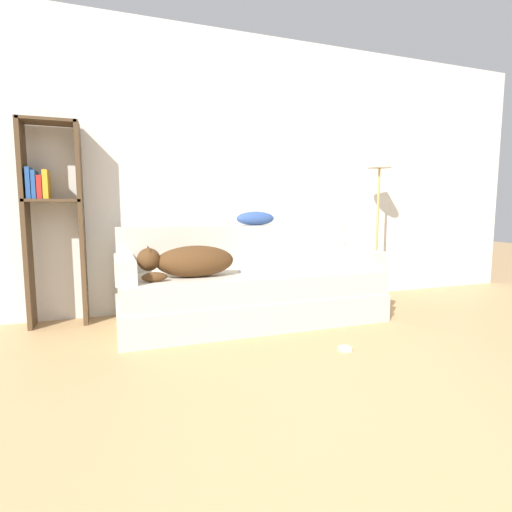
{
  "coord_description": "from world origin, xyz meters",
  "views": [
    {
      "loc": [
        -0.94,
        -0.9,
        0.99
      ],
      "look_at": [
        0.21,
        2.26,
        0.59
      ],
      "focal_mm": 28.0,
      "sensor_mm": 36.0,
      "label": 1
    }
  ],
  "objects_px": {
    "couch": "(252,297)",
    "laptop": "(260,272)",
    "dog": "(189,261)",
    "power_adapter": "(345,349)",
    "bookshelf": "(52,212)",
    "throw_pillow": "(255,218)",
    "floor_lamp": "(379,180)"
  },
  "relations": [
    {
      "from": "dog",
      "to": "throw_pillow",
      "type": "distance_m",
      "value": 0.93
    },
    {
      "from": "dog",
      "to": "couch",
      "type": "bearing_deg",
      "value": 9.05
    },
    {
      "from": "dog",
      "to": "floor_lamp",
      "type": "height_order",
      "value": "floor_lamp"
    },
    {
      "from": "floor_lamp",
      "to": "bookshelf",
      "type": "bearing_deg",
      "value": 176.49
    },
    {
      "from": "throw_pillow",
      "to": "bookshelf",
      "type": "bearing_deg",
      "value": 176.41
    },
    {
      "from": "couch",
      "to": "laptop",
      "type": "distance_m",
      "value": 0.25
    },
    {
      "from": "power_adapter",
      "to": "laptop",
      "type": "bearing_deg",
      "value": 110.07
    },
    {
      "from": "dog",
      "to": "laptop",
      "type": "height_order",
      "value": "dog"
    },
    {
      "from": "couch",
      "to": "dog",
      "type": "relative_size",
      "value": 2.95
    },
    {
      "from": "laptop",
      "to": "throw_pillow",
      "type": "distance_m",
      "value": 0.64
    },
    {
      "from": "couch",
      "to": "bookshelf",
      "type": "height_order",
      "value": "bookshelf"
    },
    {
      "from": "power_adapter",
      "to": "throw_pillow",
      "type": "bearing_deg",
      "value": 98.73
    },
    {
      "from": "throw_pillow",
      "to": "floor_lamp",
      "type": "bearing_deg",
      "value": -3.4
    },
    {
      "from": "couch",
      "to": "bookshelf",
      "type": "relative_size",
      "value": 1.33
    },
    {
      "from": "throw_pillow",
      "to": "power_adapter",
      "type": "bearing_deg",
      "value": -81.27
    },
    {
      "from": "dog",
      "to": "throw_pillow",
      "type": "xyz_separation_m",
      "value": [
        0.74,
        0.46,
        0.33
      ]
    },
    {
      "from": "floor_lamp",
      "to": "throw_pillow",
      "type": "bearing_deg",
      "value": 176.6
    },
    {
      "from": "dog",
      "to": "floor_lamp",
      "type": "bearing_deg",
      "value": 10.33
    },
    {
      "from": "couch",
      "to": "laptop",
      "type": "relative_size",
      "value": 6.64
    },
    {
      "from": "couch",
      "to": "floor_lamp",
      "type": "xyz_separation_m",
      "value": [
        1.52,
        0.29,
        1.07
      ]
    },
    {
      "from": "couch",
      "to": "power_adapter",
      "type": "xyz_separation_m",
      "value": [
        0.36,
        -0.93,
        -0.2
      ]
    },
    {
      "from": "dog",
      "to": "power_adapter",
      "type": "relative_size",
      "value": 11.56
    },
    {
      "from": "dog",
      "to": "bookshelf",
      "type": "xyz_separation_m",
      "value": [
        -1.04,
        0.57,
        0.39
      ]
    },
    {
      "from": "dog",
      "to": "laptop",
      "type": "bearing_deg",
      "value": 2.01
    },
    {
      "from": "couch",
      "to": "power_adapter",
      "type": "bearing_deg",
      "value": -68.57
    },
    {
      "from": "couch",
      "to": "bookshelf",
      "type": "xyz_separation_m",
      "value": [
        -1.61,
        0.48,
        0.75
      ]
    },
    {
      "from": "dog",
      "to": "bookshelf",
      "type": "relative_size",
      "value": 0.45
    },
    {
      "from": "couch",
      "to": "throw_pillow",
      "type": "bearing_deg",
      "value": 65.98
    },
    {
      "from": "couch",
      "to": "power_adapter",
      "type": "height_order",
      "value": "couch"
    },
    {
      "from": "throw_pillow",
      "to": "couch",
      "type": "bearing_deg",
      "value": -114.02
    },
    {
      "from": "floor_lamp",
      "to": "power_adapter",
      "type": "bearing_deg",
      "value": -133.47
    },
    {
      "from": "couch",
      "to": "laptop",
      "type": "bearing_deg",
      "value": -53.9
    }
  ]
}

